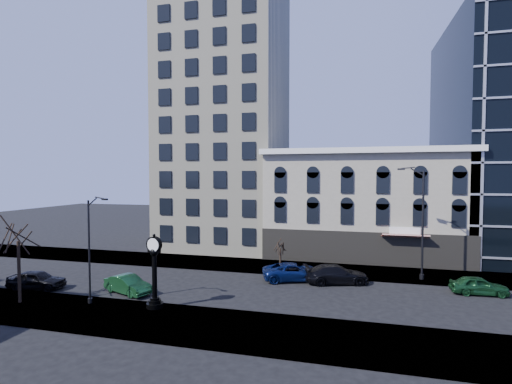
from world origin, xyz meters
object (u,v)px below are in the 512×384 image
(street_clock, at_px, (155,274))
(car_near_b, at_px, (128,284))
(street_lamp_near, at_px, (94,222))
(car_near_a, at_px, (37,280))

(street_clock, height_order, car_near_b, street_clock)
(street_lamp_near, distance_m, car_near_a, 9.53)
(car_near_a, bearing_deg, street_lamp_near, -118.51)
(car_near_a, height_order, car_near_b, car_near_a)
(street_clock, distance_m, car_near_a, 12.28)
(street_clock, relative_size, car_near_b, 1.20)
(car_near_b, bearing_deg, car_near_a, 116.22)
(car_near_a, bearing_deg, car_near_b, -95.07)
(street_clock, xyz_separation_m, car_near_a, (-12.02, 1.81, -1.73))
(street_clock, relative_size, car_near_a, 1.15)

